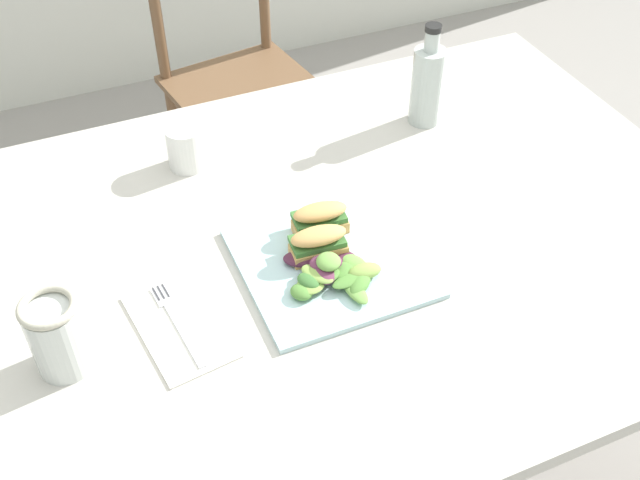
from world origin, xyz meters
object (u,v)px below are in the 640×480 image
Objects in this scene: chair_wooden_far at (239,82)px; bottle_cold_brew at (427,89)px; sandwich_half_back at (320,218)px; plate_lunch at (330,262)px; sandwich_half_front at (318,242)px; cup_extra_side at (186,147)px; dining_table at (339,281)px; mason_jar_iced_tea at (58,338)px; fork_on_napkin at (175,317)px.

bottle_cold_brew is at bearing -77.87° from chair_wooden_far.
bottle_cold_brew is (0.34, 0.24, 0.04)m from sandwich_half_back.
plate_lunch is 0.04m from sandwich_half_front.
bottle_cold_brew is 0.49m from cup_extra_side.
mason_jar_iced_tea reaches higher than dining_table.
plate_lunch is 0.47m from bottle_cold_brew.
cup_extra_side is at bearing 70.96° from fork_on_napkin.
bottle_cold_brew is (0.31, 0.26, 0.18)m from dining_table.
cup_extra_side is at bearing -114.35° from chair_wooden_far.
plate_lunch is at bearing -68.46° from cup_extra_side.
chair_wooden_far is at bearing 102.13° from bottle_cold_brew.
plate_lunch is 1.55× the size of fork_on_napkin.
plate_lunch is (-0.18, -1.07, 0.30)m from chair_wooden_far.
sandwich_half_front is 0.75× the size of mason_jar_iced_tea.
mason_jar_iced_tea is at bearing -173.06° from fork_on_napkin.
bottle_cold_brew is (0.62, 0.33, 0.07)m from fork_on_napkin.
plate_lunch reaches higher than dining_table.
mason_jar_iced_tea reaches higher than fork_on_napkin.
sandwich_half_back is (0.01, 0.07, 0.03)m from plate_lunch.
dining_table is 1.05m from chair_wooden_far.
bottle_cold_brew reaches higher than dining_table.
chair_wooden_far is at bearing 80.28° from sandwich_half_back.
mason_jar_iced_tea is at bearing -127.01° from cup_extra_side.
fork_on_napkin is at bearing -109.04° from cup_extra_side.
chair_wooden_far reaches higher than dining_table.
cup_extra_side is (-0.14, 0.35, 0.04)m from plate_lunch.
sandwich_half_front is 0.47m from bottle_cold_brew.
bottle_cold_brew reaches higher than mason_jar_iced_tea.
dining_table is 0.38m from cup_extra_side.
dining_table is at bearing -139.92° from bottle_cold_brew.
sandwich_half_back reaches higher than plate_lunch.
fork_on_napkin is at bearing -176.08° from plate_lunch.
sandwich_half_front is 0.26m from fork_on_napkin.
mason_jar_iced_tea is at bearing -166.22° from sandwich_half_back.
cup_extra_side is at bearing 111.54° from plate_lunch.
mason_jar_iced_tea reaches higher than sandwich_half_back.
plate_lunch is at bearing 5.08° from mason_jar_iced_tea.
sandwich_half_back is at bearing -61.53° from cup_extra_side.
sandwich_half_front is at bearing -100.61° from chair_wooden_far.
chair_wooden_far is 0.86m from cup_extra_side.
dining_table is 1.60× the size of chair_wooden_far.
fork_on_napkin is at bearing -172.04° from sandwich_half_front.
sandwich_half_back reaches higher than dining_table.
plate_lunch is (-0.04, -0.05, 0.11)m from dining_table.
sandwich_half_back reaches higher than fork_on_napkin.
mason_jar_iced_tea is (-0.45, -0.11, 0.02)m from sandwich_half_back.
fork_on_napkin is 1.44× the size of mason_jar_iced_tea.
chair_wooden_far and mason_jar_iced_tea have the same top height.
dining_table is 16.46× the size of cup_extra_side.
chair_wooden_far is at bearing 79.39° from sandwich_half_front.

